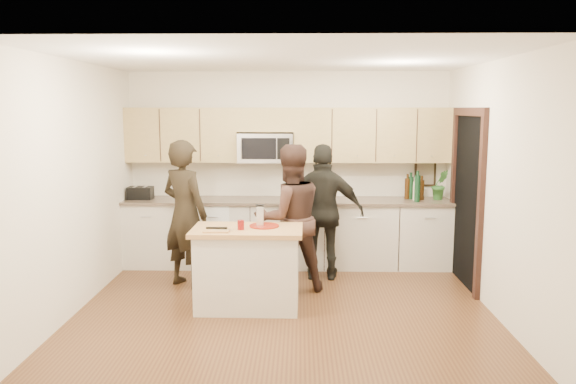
{
  "coord_description": "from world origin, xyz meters",
  "views": [
    {
      "loc": [
        0.17,
        -5.98,
        2.19
      ],
      "look_at": [
        0.03,
        0.35,
        1.24
      ],
      "focal_mm": 35.0,
      "sensor_mm": 36.0,
      "label": 1
    }
  ],
  "objects_px": {
    "woman_left": "(185,214)",
    "toaster": "(140,193)",
    "woman_center": "(290,219)",
    "woman_right": "(324,212)",
    "island": "(248,268)"
  },
  "relations": [
    {
      "from": "woman_left",
      "to": "woman_center",
      "type": "relative_size",
      "value": 1.02
    },
    {
      "from": "toaster",
      "to": "woman_right",
      "type": "relative_size",
      "value": 0.19
    },
    {
      "from": "island",
      "to": "woman_center",
      "type": "relative_size",
      "value": 0.68
    },
    {
      "from": "toaster",
      "to": "woman_right",
      "type": "bearing_deg",
      "value": -13.12
    },
    {
      "from": "woman_center",
      "to": "woman_right",
      "type": "relative_size",
      "value": 1.02
    },
    {
      "from": "woman_left",
      "to": "woman_right",
      "type": "relative_size",
      "value": 1.04
    },
    {
      "from": "woman_left",
      "to": "woman_right",
      "type": "height_order",
      "value": "woman_left"
    },
    {
      "from": "woman_center",
      "to": "woman_left",
      "type": "bearing_deg",
      "value": -27.08
    },
    {
      "from": "woman_left",
      "to": "toaster",
      "type": "bearing_deg",
      "value": -16.41
    },
    {
      "from": "toaster",
      "to": "woman_center",
      "type": "xyz_separation_m",
      "value": [
        2.1,
        -1.08,
        -0.14
      ]
    },
    {
      "from": "toaster",
      "to": "woman_center",
      "type": "height_order",
      "value": "woman_center"
    },
    {
      "from": "island",
      "to": "woman_right",
      "type": "distance_m",
      "value": 1.47
    },
    {
      "from": "woman_center",
      "to": "toaster",
      "type": "bearing_deg",
      "value": -47.2
    },
    {
      "from": "island",
      "to": "toaster",
      "type": "xyz_separation_m",
      "value": [
        -1.65,
        1.69,
        0.57
      ]
    },
    {
      "from": "woman_right",
      "to": "woman_left",
      "type": "bearing_deg",
      "value": 16.7
    }
  ]
}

